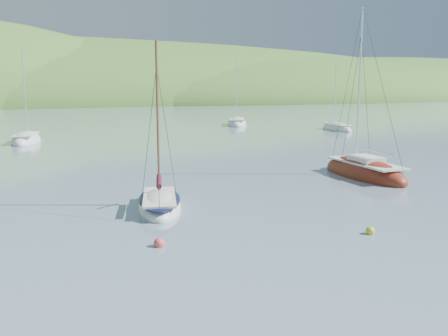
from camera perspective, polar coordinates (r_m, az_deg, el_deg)
name	(u,v)px	position (r m, az deg, el deg)	size (l,w,h in m)	color
ground	(269,256)	(18.14, 5.12, -9.94)	(700.00, 700.00, 0.00)	gray
shoreline_hills	(1,102)	(187.51, -24.10, 6.91)	(690.00, 135.00, 56.00)	#426B28
daysailer_white	(160,204)	(24.78, -7.38, -4.14)	(3.56, 6.01, 8.69)	white
sloop_red	(364,173)	(34.25, 15.71, -0.57)	(3.29, 8.20, 11.88)	maroon
distant_sloop_a	(26,141)	(56.30, -21.66, 2.92)	(4.20, 7.88, 10.69)	white
distant_sloop_b	(237,124)	(74.43, 1.47, 5.07)	(5.85, 8.49, 11.46)	white
distant_sloop_d	(337,129)	(67.99, 12.75, 4.39)	(3.44, 7.11, 9.73)	white
mooring_buoys	(254,214)	(23.15, 3.46, -5.28)	(23.08, 7.91, 0.43)	yellow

